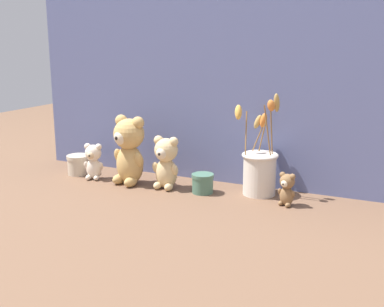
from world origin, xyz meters
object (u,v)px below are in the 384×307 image
Objects in this scene: teddy_bear_tiny at (287,189)px; flower_vase at (260,169)px; teddy_bear_medium at (166,161)px; teddy_bear_small at (93,161)px; decorative_tin_short at (79,165)px; teddy_bear_large at (129,149)px; decorative_tin_tall at (203,183)px.

flower_vase is (-0.11, 0.08, 0.03)m from teddy_bear_tiny.
teddy_bear_medium is 1.37× the size of teddy_bear_small.
teddy_bear_medium reaches higher than decorative_tin_short.
teddy_bear_large is 0.16m from teddy_bear_small.
teddy_bear_tiny is 1.21× the size of decorative_tin_short.
teddy_bear_small is (-0.15, -0.01, -0.06)m from teddy_bear_large.
flower_vase is at bearing 20.72° from decorative_tin_tall.
teddy_bear_large is 3.27× the size of decorative_tin_tall.
teddy_bear_large is at bearing 3.18° from teddy_bear_small.
decorative_tin_tall is (0.44, 0.02, -0.04)m from teddy_bear_small.
teddy_bear_medium reaches higher than decorative_tin_tall.
flower_vase is (0.32, 0.07, -0.01)m from teddy_bear_medium.
decorative_tin_short is (-0.39, 0.02, -0.06)m from teddy_bear_medium.
decorative_tin_tall is 0.86× the size of decorative_tin_short.
teddy_bear_small is 0.44m from decorative_tin_tall.
decorative_tin_short is at bearing -175.37° from flower_vase.
decorative_tin_short is (-0.25, 0.02, -0.09)m from teddy_bear_large.
teddy_bear_medium is 0.32m from flower_vase.
flower_vase reaches higher than decorative_tin_short.
teddy_bear_tiny reaches higher than decorative_tin_tall.
teddy_bear_large reaches higher than decorative_tin_short.
teddy_bear_medium is 0.15m from decorative_tin_tall.
flower_vase is 3.91× the size of decorative_tin_short.
teddy_bear_large reaches higher than teddy_bear_tiny.
teddy_bear_medium reaches higher than teddy_bear_small.
flower_vase is 0.20m from decorative_tin_tall.
teddy_bear_medium is 2.10× the size of decorative_tin_short.
decorative_tin_tall is (0.28, 0.01, -0.10)m from teddy_bear_large.
decorative_tin_tall is (-0.29, 0.01, -0.02)m from teddy_bear_tiny.
decorative_tin_short is (-0.53, 0.01, 0.00)m from decorative_tin_tall.
teddy_bear_medium is at bearing -2.44° from decorative_tin_short.
teddy_bear_tiny is at bearing -0.17° from teddy_bear_medium.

